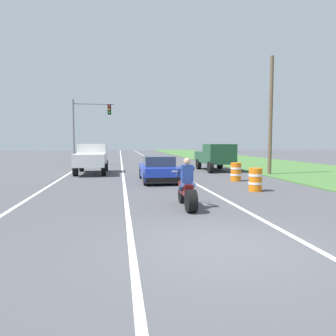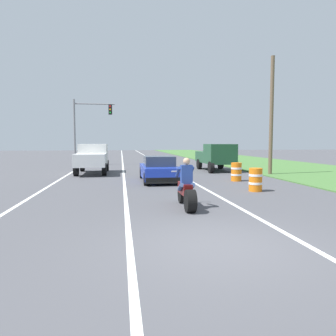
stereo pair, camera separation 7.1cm
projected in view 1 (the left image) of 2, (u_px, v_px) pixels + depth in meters
ground_plane at (220, 245)px, 6.58m from camera, size 160.00×160.00×0.00m
lane_stripe_left_solid at (77, 169)px, 25.48m from camera, size 0.14×120.00×0.01m
lane_stripe_right_solid at (166, 168)px, 26.56m from camera, size 0.14×120.00×0.01m
lane_stripe_centre_dashed at (122, 168)px, 26.02m from camera, size 0.14×120.00×0.01m
grass_verge_right at (281, 166)px, 28.07m from camera, size 10.00×120.00×0.06m
motorcycle_with_rider at (187, 190)px, 10.20m from camera, size 0.70×2.21×1.62m
sports_car_blue at (159, 170)px, 17.29m from camera, size 1.84×4.30×1.37m
pickup_truck_left_lane_white at (92, 157)px, 21.69m from camera, size 2.02×4.80×1.98m
pickup_truck_right_shoulder_dark_green at (215, 156)px, 23.74m from camera, size 2.02×4.80×1.98m
traffic_light_mast_near at (86, 122)px, 29.27m from camera, size 3.73×0.34×6.00m
utility_pole_roadside at (271, 116)px, 20.59m from camera, size 0.24×0.24×7.55m
construction_barrel_nearest at (255, 180)px, 13.82m from camera, size 0.58×0.58×1.00m
construction_barrel_mid at (236, 172)px, 17.47m from camera, size 0.58×0.58×1.00m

